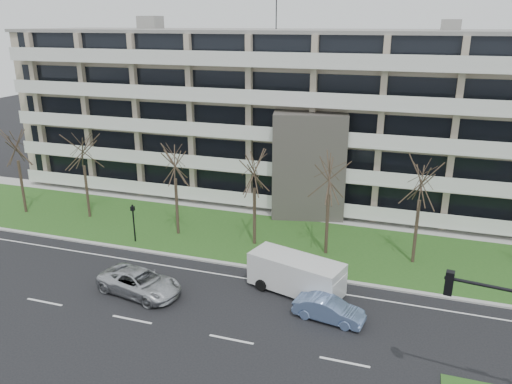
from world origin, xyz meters
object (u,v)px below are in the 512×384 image
(silver_pickup, at_px, (140,282))
(pedestrian_signal, at_px, (133,218))
(white_van, at_px, (297,272))
(blue_sedan, at_px, (329,309))

(silver_pickup, height_order, pedestrian_signal, pedestrian_signal)
(white_van, xyz_separation_m, pedestrian_signal, (-13.50, 3.44, 0.57))
(silver_pickup, relative_size, pedestrian_signal, 1.79)
(white_van, relative_size, pedestrian_signal, 2.06)
(blue_sedan, height_order, white_van, white_van)
(white_van, bearing_deg, blue_sedan, -28.81)
(silver_pickup, xyz_separation_m, pedestrian_signal, (-4.33, 6.60, 1.18))
(blue_sedan, distance_m, white_van, 3.50)
(blue_sedan, xyz_separation_m, pedestrian_signal, (-15.94, 5.85, 1.27))
(silver_pickup, distance_m, blue_sedan, 11.64)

